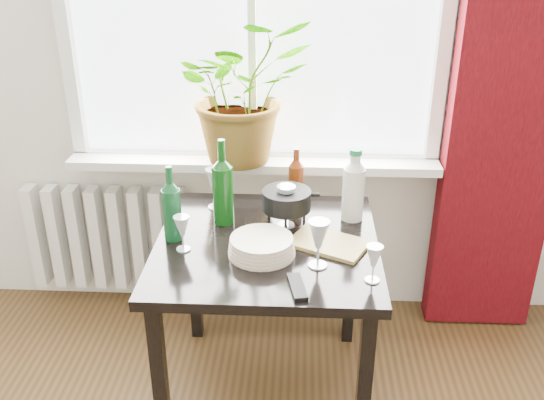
# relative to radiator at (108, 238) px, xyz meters

# --- Properties ---
(windowsill) EXTENTS (1.72, 0.20, 0.04)m
(windowsill) POSITION_rel_radiator_xyz_m (0.75, -0.03, 0.44)
(windowsill) COLOR silver
(windowsill) RESTS_ON ground
(curtain) EXTENTS (0.50, 0.12, 2.56)m
(curtain) POSITION_rel_radiator_xyz_m (1.87, -0.06, 0.92)
(curtain) COLOR #3A0509
(curtain) RESTS_ON ground
(radiator) EXTENTS (0.80, 0.10, 0.55)m
(radiator) POSITION_rel_radiator_xyz_m (0.00, 0.00, 0.00)
(radiator) COLOR white
(radiator) RESTS_ON ground
(table) EXTENTS (0.85, 0.85, 0.74)m
(table) POSITION_rel_radiator_xyz_m (0.85, -0.63, 0.27)
(table) COLOR black
(table) RESTS_ON ground
(potted_plant) EXTENTS (0.74, 0.70, 0.65)m
(potted_plant) POSITION_rel_radiator_xyz_m (0.71, -0.05, 0.79)
(potted_plant) COLOR #487F22
(potted_plant) RESTS_ON windowsill
(wine_bottle_left) EXTENTS (0.08, 0.08, 0.30)m
(wine_bottle_left) POSITION_rel_radiator_xyz_m (0.49, -0.63, 0.51)
(wine_bottle_left) COLOR #0D441F
(wine_bottle_left) RESTS_ON table
(wine_bottle_right) EXTENTS (0.10, 0.10, 0.36)m
(wine_bottle_right) POSITION_rel_radiator_xyz_m (0.67, -0.48, 0.54)
(wine_bottle_right) COLOR #0B3B0E
(wine_bottle_right) RESTS_ON table
(bottle_amber) EXTENTS (0.08, 0.08, 0.26)m
(bottle_amber) POSITION_rel_radiator_xyz_m (0.95, -0.30, 0.49)
(bottle_amber) COLOR #66270B
(bottle_amber) RESTS_ON table
(cleaning_bottle) EXTENTS (0.10, 0.10, 0.31)m
(cleaning_bottle) POSITION_rel_radiator_xyz_m (1.19, -0.42, 0.52)
(cleaning_bottle) COLOR silver
(cleaning_bottle) RESTS_ON table
(wineglass_front_right) EXTENTS (0.09, 0.09, 0.18)m
(wineglass_front_right) POSITION_rel_radiator_xyz_m (1.04, -0.80, 0.45)
(wineglass_front_right) COLOR silver
(wineglass_front_right) RESTS_ON table
(wineglass_far_right) EXTENTS (0.06, 0.06, 0.14)m
(wineglass_far_right) POSITION_rel_radiator_xyz_m (1.23, -0.89, 0.43)
(wineglass_far_right) COLOR silver
(wineglass_far_right) RESTS_ON table
(wineglass_back_center) EXTENTS (0.08, 0.08, 0.18)m
(wineglass_back_center) POSITION_rel_radiator_xyz_m (0.92, -0.50, 0.45)
(wineglass_back_center) COLOR silver
(wineglass_back_center) RESTS_ON table
(wineglass_back_left) EXTENTS (0.08, 0.08, 0.18)m
(wineglass_back_left) POSITION_rel_radiator_xyz_m (0.61, -0.35, 0.45)
(wineglass_back_left) COLOR silver
(wineglass_back_left) RESTS_ON table
(wineglass_front_left) EXTENTS (0.08, 0.08, 0.14)m
(wineglass_front_left) POSITION_rel_radiator_xyz_m (0.54, -0.71, 0.43)
(wineglass_front_left) COLOR silver
(wineglass_front_left) RESTS_ON table
(plate_stack) EXTENTS (0.25, 0.25, 0.07)m
(plate_stack) POSITION_rel_radiator_xyz_m (0.84, -0.73, 0.39)
(plate_stack) COLOR beige
(plate_stack) RESTS_ON table
(fondue_pot) EXTENTS (0.23, 0.20, 0.15)m
(fondue_pot) POSITION_rel_radiator_xyz_m (0.92, -0.49, 0.44)
(fondue_pot) COLOR black
(fondue_pot) RESTS_ON table
(tv_remote) EXTENTS (0.08, 0.16, 0.02)m
(tv_remote) POSITION_rel_radiator_xyz_m (0.97, -0.95, 0.37)
(tv_remote) COLOR black
(tv_remote) RESTS_ON table
(cutting_board) EXTENTS (0.33, 0.29, 0.02)m
(cutting_board) POSITION_rel_radiator_xyz_m (1.09, -0.65, 0.37)
(cutting_board) COLOR #A88F4C
(cutting_board) RESTS_ON table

